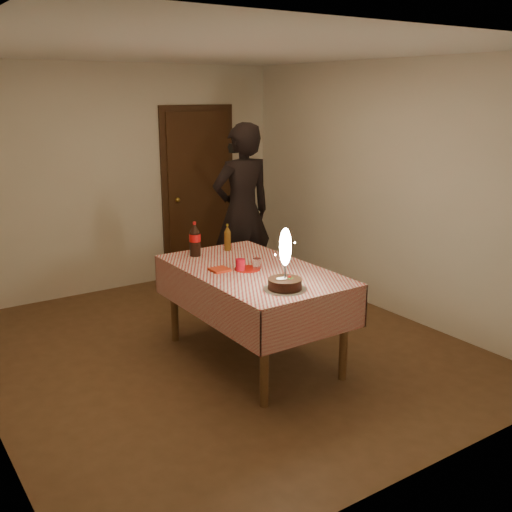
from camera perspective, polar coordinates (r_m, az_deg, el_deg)
name	(u,v)px	position (r m, az deg, el deg)	size (l,w,h in m)	color
ground	(222,349)	(5.55, -3.25, -8.87)	(4.00, 4.50, 0.01)	brown
room_shell	(218,167)	(5.18, -3.64, 8.43)	(4.04, 4.54, 2.62)	beige
dining_table	(253,281)	(5.12, -0.31, -2.40)	(1.02, 1.72, 0.83)	brown
birthday_cake	(285,274)	(4.53, 2.78, -1.69)	(0.33, 0.33, 0.48)	white
red_plate	(247,269)	(5.07, -0.84, -1.24)	(0.22, 0.22, 0.01)	#B8160C
red_cup	(240,265)	(5.02, -1.50, -0.85)	(0.08, 0.08, 0.10)	red
clear_cup	(257,264)	(5.08, 0.09, -0.73)	(0.07, 0.07, 0.09)	white
napkin_stack	(220,270)	(5.03, -3.47, -1.31)	(0.15, 0.15, 0.02)	#B02B14
cola_bottle	(195,239)	(5.48, -5.84, 1.58)	(0.10, 0.10, 0.32)	black
amber_bottle_left	(195,240)	(5.60, -5.87, 1.53)	(0.06, 0.06, 0.25)	#59360F
amber_bottle_right	(227,238)	(5.65, -2.74, 1.71)	(0.06, 0.06, 0.25)	#59360F
photographer	(242,212)	(6.67, -1.33, 4.19)	(0.74, 0.50, 1.97)	black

